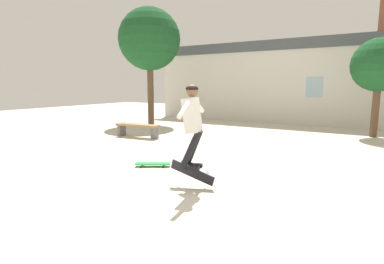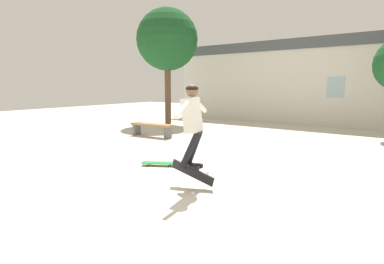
{
  "view_description": "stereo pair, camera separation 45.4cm",
  "coord_description": "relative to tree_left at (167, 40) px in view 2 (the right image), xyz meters",
  "views": [
    {
      "loc": [
        2.98,
        -4.72,
        1.84
      ],
      "look_at": [
        0.36,
        -0.28,
        1.03
      ],
      "focal_mm": 28.0,
      "sensor_mm": 36.0,
      "label": 1
    },
    {
      "loc": [
        3.36,
        -4.47,
        1.84
      ],
      "look_at": [
        0.36,
        -0.28,
        1.03
      ],
      "focal_mm": 28.0,
      "sensor_mm": 36.0,
      "label": 2
    }
  ],
  "objects": [
    {
      "name": "tree_left",
      "position": [
        0.0,
        0.0,
        0.0
      ],
      "size": [
        2.83,
        2.83,
        5.34
      ],
      "color": "brown",
      "rests_on": "ground_plane"
    },
    {
      "name": "skateboard_resting",
      "position": [
        4.76,
        -5.97,
        -3.83
      ],
      "size": [
        0.79,
        0.58,
        0.08
      ],
      "rotation": [
        0.0,
        0.0,
        0.53
      ],
      "color": "#237F38",
      "rests_on": "ground_plane"
    },
    {
      "name": "skateboard_flipping",
      "position": [
        6.25,
        -6.72,
        -3.62
      ],
      "size": [
        0.85,
        0.26,
        0.46
      ],
      "rotation": [
        0.0,
        0.0,
        0.21
      ],
      "color": "black"
    },
    {
      "name": "building_backdrop",
      "position": [
        5.95,
        3.39,
        -1.82
      ],
      "size": [
        15.52,
        0.52,
        5.23
      ],
      "color": "beige",
      "rests_on": "ground_plane"
    },
    {
      "name": "skater",
      "position": [
        6.28,
        -6.78,
        -2.64
      ],
      "size": [
        0.42,
        1.26,
        1.47
      ],
      "rotation": [
        0.0,
        0.0,
        0.21
      ],
      "color": "silver"
    },
    {
      "name": "park_bench",
      "position": [
        1.87,
        -3.15,
        -3.55
      ],
      "size": [
        1.69,
        0.52,
        0.47
      ],
      "rotation": [
        0.0,
        0.0,
        0.08
      ],
      "color": "#99754C",
      "rests_on": "ground_plane"
    },
    {
      "name": "ground_plane",
      "position": [
        5.92,
        -6.5,
        -3.9
      ],
      "size": [
        40.0,
        40.0,
        0.0
      ],
      "primitive_type": "plane",
      "color": "beige"
    }
  ]
}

